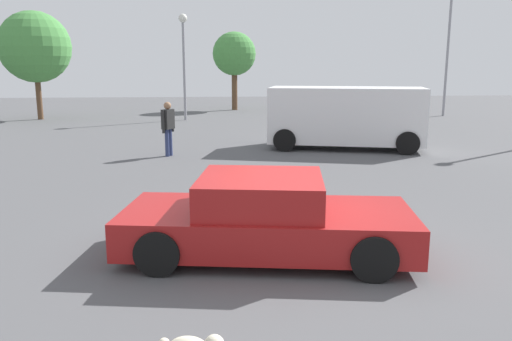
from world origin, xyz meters
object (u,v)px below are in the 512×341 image
object	(u,v)px
sedan_foreground	(266,219)
light_post_far	(450,23)
van_white	(346,116)
light_post_mid	(184,47)
pedestrian	(168,124)

from	to	relation	value
sedan_foreground	light_post_far	xyz separation A→B (m)	(12.44, 20.92, 4.58)
van_white	light_post_far	size ratio (longest dim) A/B	0.71
light_post_far	van_white	bearing A→B (deg)	-127.99
light_post_mid	pedestrian	bearing A→B (deg)	-89.89
sedan_foreground	light_post_mid	distance (m)	20.22
pedestrian	light_post_far	world-z (taller)	light_post_far
van_white	light_post_far	world-z (taller)	light_post_far
van_white	light_post_mid	xyz separation A→B (m)	(-6.00, 9.98, 2.62)
van_white	light_post_mid	size ratio (longest dim) A/B	1.02
van_white	light_post_mid	distance (m)	11.93
sedan_foreground	light_post_mid	world-z (taller)	light_post_mid
sedan_foreground	pedestrian	size ratio (longest dim) A/B	2.65
pedestrian	sedan_foreground	bearing A→B (deg)	-44.71
pedestrian	light_post_far	bearing A→B (deg)	71.04
pedestrian	light_post_far	size ratio (longest dim) A/B	0.22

